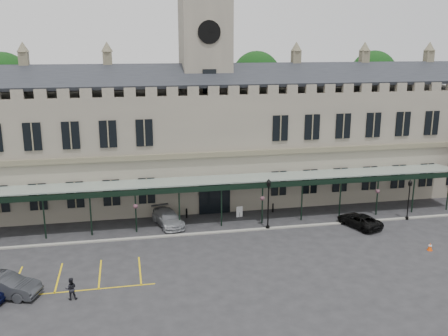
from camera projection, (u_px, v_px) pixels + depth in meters
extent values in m
plane|color=#252427|center=(238.00, 257.00, 40.77)|extent=(140.00, 140.00, 0.00)
cube|color=slate|center=(206.00, 146.00, 54.51)|extent=(60.00, 10.00, 12.00)
cube|color=brown|center=(214.00, 154.00, 49.54)|extent=(60.00, 0.35, 0.50)
cube|color=black|center=(209.00, 75.00, 50.22)|extent=(60.00, 4.77, 2.20)
cube|color=black|center=(202.00, 72.00, 54.98)|extent=(60.00, 4.77, 2.20)
cube|color=black|center=(215.00, 195.00, 50.67)|extent=(3.20, 0.18, 3.80)
cube|color=slate|center=(206.00, 100.00, 53.29)|extent=(5.00, 5.00, 22.00)
cylinder|color=silver|center=(209.00, 32.00, 49.14)|extent=(2.20, 0.12, 2.20)
cylinder|color=black|center=(209.00, 32.00, 49.07)|extent=(2.30, 0.04, 2.30)
cube|color=black|center=(209.00, 83.00, 50.36)|extent=(1.40, 0.12, 2.80)
cube|color=#8C9E93|center=(218.00, 180.00, 48.32)|extent=(50.00, 4.00, 0.40)
cube|color=black|center=(222.00, 188.00, 46.48)|extent=(50.00, 0.18, 0.50)
cube|color=gray|center=(225.00, 232.00, 45.99)|extent=(60.00, 0.40, 0.12)
cylinder|color=#332314|center=(10.00, 138.00, 58.86)|extent=(0.70, 0.70, 12.00)
sphere|color=black|center=(3.00, 78.00, 57.14)|extent=(6.00, 6.00, 6.00)
cylinder|color=#332314|center=(256.00, 130.00, 64.59)|extent=(0.70, 0.70, 12.00)
sphere|color=black|center=(256.00, 75.00, 62.88)|extent=(6.00, 6.00, 6.00)
cylinder|color=#332314|center=(370.00, 126.00, 67.65)|extent=(0.70, 0.70, 12.00)
sphere|color=black|center=(373.00, 74.00, 65.94)|extent=(6.00, 6.00, 6.00)
cylinder|color=black|center=(268.00, 228.00, 46.74)|extent=(0.38, 0.38, 0.32)
cylinder|color=black|center=(268.00, 208.00, 46.26)|extent=(0.13, 0.13, 4.23)
cube|color=black|center=(269.00, 184.00, 45.70)|extent=(0.30, 0.30, 0.42)
cone|color=black|center=(269.00, 180.00, 45.61)|extent=(0.47, 0.47, 0.32)
cylinder|color=black|center=(407.00, 218.00, 49.31)|extent=(0.32, 0.32, 0.26)
cylinder|color=black|center=(408.00, 202.00, 48.91)|extent=(0.11, 0.11, 3.52)
cube|color=black|center=(410.00, 184.00, 48.44)|extent=(0.25, 0.25, 0.35)
cone|color=black|center=(410.00, 181.00, 48.37)|extent=(0.39, 0.39, 0.26)
cube|color=#E74407|center=(430.00, 250.00, 42.00)|extent=(0.36, 0.36, 0.04)
cone|color=#E74407|center=(430.00, 247.00, 41.92)|extent=(0.42, 0.42, 0.67)
cylinder|color=silver|center=(430.00, 246.00, 41.90)|extent=(0.28, 0.28, 0.10)
cylinder|color=black|center=(239.00, 215.00, 49.99)|extent=(0.05, 0.05, 0.46)
cube|color=silver|center=(239.00, 212.00, 49.91)|extent=(0.64, 0.12, 1.10)
cylinder|color=black|center=(187.00, 213.00, 49.68)|extent=(0.17, 0.17, 0.98)
cylinder|color=black|center=(273.00, 208.00, 51.35)|extent=(0.16, 0.16, 0.93)
imported|color=#313338|center=(4.00, 286.00, 34.22)|extent=(5.22, 3.24, 1.62)
imported|color=#A7AAB0|center=(168.00, 218.00, 47.60)|extent=(3.20, 5.35, 1.45)
imported|color=black|center=(359.00, 220.00, 47.25)|extent=(3.52, 5.03, 1.27)
imported|color=black|center=(71.00, 289.00, 33.84)|extent=(0.79, 0.63, 1.58)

